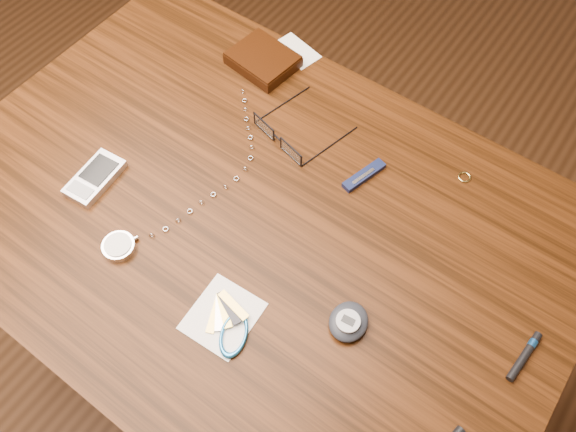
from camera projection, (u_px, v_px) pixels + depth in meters
name	position (u px, v px, depth m)	size (l,w,h in m)	color
ground	(266.00, 355.00, 1.52)	(3.80, 3.80, 0.00)	#472814
desk	(254.00, 243.00, 0.96)	(1.00, 0.70, 0.75)	#361908
wallet_and_card	(264.00, 60.00, 1.03)	(0.14, 0.15, 0.02)	black
eyeglasses	(281.00, 137.00, 0.93)	(0.15, 0.15, 0.03)	black
gold_ring	(464.00, 177.00, 0.91)	(0.02, 0.02, 0.00)	#DCC56B
pocket_watch	(127.00, 240.00, 0.84)	(0.12, 0.38, 0.02)	silver
pda_phone	(95.00, 178.00, 0.90)	(0.06, 0.10, 0.01)	#BCBDC2
pedometer	(348.00, 322.00, 0.77)	(0.06, 0.07, 0.03)	#21232B
notepad_keys	(228.00, 324.00, 0.78)	(0.11, 0.10, 0.01)	white
pocket_knife	(364.00, 175.00, 0.90)	(0.04, 0.08, 0.01)	#0F163B
black_blue_pen	(525.00, 355.00, 0.75)	(0.02, 0.08, 0.01)	black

